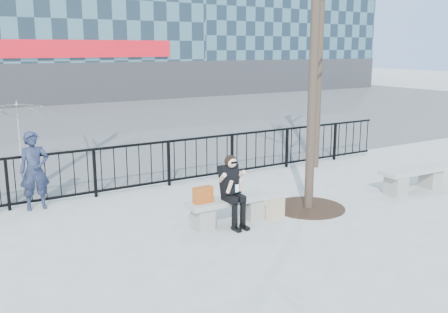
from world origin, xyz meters
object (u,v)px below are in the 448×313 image
bench_main (228,208)px  seated_woman (233,191)px  standing_man (34,171)px  bench_second (414,177)px

bench_main → seated_woman: 0.40m
seated_woman → standing_man: bearing=134.4°
bench_second → standing_man: (-7.71, 3.21, 0.48)m
bench_second → seated_woman: bearing=179.9°
bench_main → bench_second: bench_second is taller
bench_main → seated_woman: seated_woman is taller
bench_main → bench_second: bearing=-4.8°
seated_woman → bench_second: bearing=-2.9°
bench_main → standing_man: standing_man is taller
seated_woman → standing_man: size_ratio=0.83×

